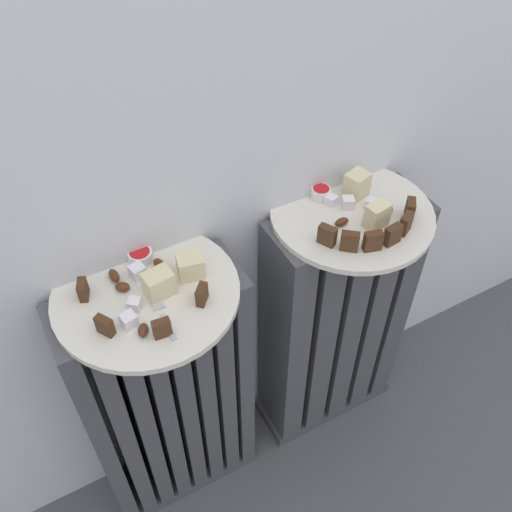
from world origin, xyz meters
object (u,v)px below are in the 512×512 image
(plate_right, at_px, (352,213))
(radiator_left, at_px, (169,401))
(radiator_right, at_px, (334,325))
(jam_bowl_right, at_px, (321,192))
(jam_bowl_left, at_px, (140,255))
(fork, at_px, (163,316))
(plate_left, at_px, (146,293))

(plate_right, bearing_deg, radiator_left, 180.00)
(radiator_right, bearing_deg, jam_bowl_right, 116.46)
(jam_bowl_left, xyz_separation_m, jam_bowl_right, (0.36, -0.01, 0.00))
(plate_right, xyz_separation_m, fork, (-0.41, -0.06, 0.01))
(radiator_left, height_order, plate_left, plate_left)
(radiator_right, height_order, fork, fork)
(plate_left, bearing_deg, radiator_left, 0.00)
(plate_right, relative_size, jam_bowl_left, 7.30)
(radiator_left, height_order, jam_bowl_right, jam_bowl_right)
(radiator_left, height_order, jam_bowl_left, jam_bowl_left)
(radiator_right, xyz_separation_m, fork, (-0.41, -0.06, 0.35))
(radiator_left, relative_size, fork, 7.43)
(plate_left, height_order, plate_right, same)
(radiator_left, bearing_deg, plate_left, 180.00)
(jam_bowl_left, bearing_deg, radiator_right, -10.11)
(radiator_right, relative_size, jam_bowl_right, 17.80)
(radiator_right, distance_m, jam_bowl_right, 0.37)
(radiator_right, bearing_deg, fork, -171.13)
(plate_left, bearing_deg, fork, -85.54)
(plate_left, bearing_deg, plate_right, 0.00)
(plate_left, distance_m, plate_right, 0.41)
(plate_right, bearing_deg, radiator_right, -135.00)
(jam_bowl_left, bearing_deg, fork, -95.67)
(plate_right, xyz_separation_m, jam_bowl_left, (-0.39, 0.07, 0.02))
(jam_bowl_right, height_order, fork, jam_bowl_right)
(plate_left, xyz_separation_m, fork, (0.00, -0.06, 0.01))
(plate_left, height_order, jam_bowl_left, jam_bowl_left)
(radiator_left, bearing_deg, fork, -85.54)
(jam_bowl_right, bearing_deg, fork, -161.55)
(plate_right, height_order, fork, fork)
(fork, bearing_deg, jam_bowl_left, 84.33)
(radiator_right, distance_m, plate_left, 0.54)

